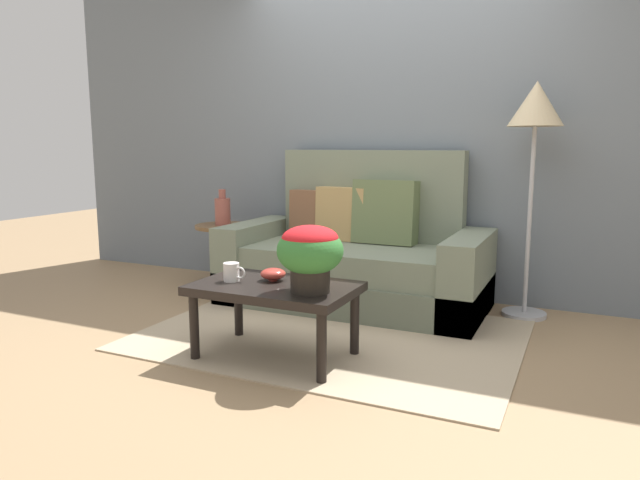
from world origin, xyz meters
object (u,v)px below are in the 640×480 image
Objects in this scene: coffee_table at (275,294)px; potted_plant at (310,251)px; table_vase at (223,211)px; couch at (357,259)px; snack_bowl at (273,274)px; floor_lamp at (535,121)px; coffee_mug at (232,272)px; side_table at (224,244)px.

coffee_table is 2.52× the size of potted_plant.
coffee_table is 1.78m from table_vase.
snack_bowl is (-0.04, -1.20, 0.12)m from couch.
potted_plant reaches higher than snack_bowl.
couch reaches higher than table_vase.
snack_bowl is at bearing -132.14° from floor_lamp.
couch reaches higher than coffee_mug.
snack_bowl is at bearing -46.24° from side_table.
couch reaches higher than side_table.
couch is 1.34m from coffee_mug.
table_vase is (-0.96, 1.31, 0.17)m from coffee_mug.
potted_plant is at bearing -121.66° from floor_lamp.
side_table reaches higher than coffee_table.
coffee_mug is at bearing -171.04° from coffee_table.
side_table is 3.84× the size of coffee_mug.
floor_lamp is (1.20, 0.17, 1.00)m from couch.
table_vase reaches higher than coffee_mug.
floor_lamp is 11.70× the size of coffee_mug.
couch reaches higher than potted_plant.
potted_plant is 0.38m from snack_bowl.
snack_bowl is at bearing 125.71° from coffee_table.
side_table is at bearing 179.18° from couch.
coffee_table is 6.17× the size of snack_bowl.
coffee_table is 0.56× the size of floor_lamp.
floor_lamp reaches higher than potted_plant.
couch is 5.43× the size of potted_plant.
floor_lamp reaches higher than snack_bowl.
table_vase reaches higher than coffee_table.
coffee_mug is (-0.24, -1.31, 0.14)m from couch.
floor_lamp is 2.05m from snack_bowl.
table_vase is at bearing 133.62° from coffee_table.
snack_bowl is 0.48× the size of table_vase.
floor_lamp is at bearing 45.69° from coffee_mug.
coffee_table is at bearing 8.96° from coffee_mug.
snack_bowl is at bearing 154.61° from potted_plant.
couch is at bearing -172.08° from floor_lamp.
couch reaches higher than snack_bowl.
potted_plant reaches higher than coffee_mug.
floor_lamp reaches higher than coffee_mug.
coffee_mug is at bearing -134.31° from floor_lamp.
table_vase is at bearing 137.45° from potted_plant.
coffee_mug reaches higher than coffee_table.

